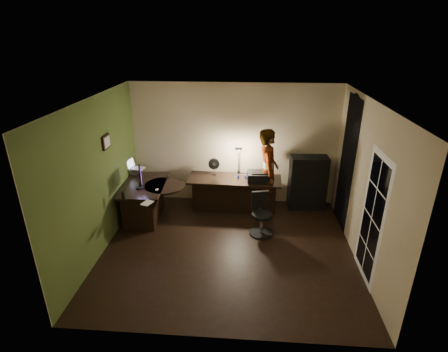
# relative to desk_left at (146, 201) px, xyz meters

# --- Properties ---
(floor) EXTENTS (4.50, 4.00, 0.01)m
(floor) POSITION_rel_desk_left_xyz_m (1.78, -1.00, -0.40)
(floor) COLOR black
(floor) RESTS_ON ground
(ceiling) EXTENTS (4.50, 4.00, 0.01)m
(ceiling) POSITION_rel_desk_left_xyz_m (1.78, -1.00, 2.31)
(ceiling) COLOR silver
(ceiling) RESTS_ON floor
(wall_back) EXTENTS (4.50, 0.01, 2.70)m
(wall_back) POSITION_rel_desk_left_xyz_m (1.78, 1.00, 0.96)
(wall_back) COLOR #C3B28B
(wall_back) RESTS_ON floor
(wall_front) EXTENTS (4.50, 0.01, 2.70)m
(wall_front) POSITION_rel_desk_left_xyz_m (1.78, -3.01, 0.96)
(wall_front) COLOR #C3B28B
(wall_front) RESTS_ON floor
(wall_left) EXTENTS (0.01, 4.00, 2.70)m
(wall_left) POSITION_rel_desk_left_xyz_m (-0.47, -1.00, 0.96)
(wall_left) COLOR #C3B28B
(wall_left) RESTS_ON floor
(wall_right) EXTENTS (0.01, 4.00, 2.70)m
(wall_right) POSITION_rel_desk_left_xyz_m (4.04, -1.00, 0.96)
(wall_right) COLOR #C3B28B
(wall_right) RESTS_ON floor
(green_wall_overlay) EXTENTS (0.00, 4.00, 2.70)m
(green_wall_overlay) POSITION_rel_desk_left_xyz_m (-0.46, -1.00, 0.96)
(green_wall_overlay) COLOR #475D26
(green_wall_overlay) RESTS_ON floor
(arched_doorway) EXTENTS (0.01, 0.90, 2.60)m
(arched_doorway) POSITION_rel_desk_left_xyz_m (4.02, 0.15, 0.91)
(arched_doorway) COLOR black
(arched_doorway) RESTS_ON floor
(french_door) EXTENTS (0.02, 0.92, 2.10)m
(french_door) POSITION_rel_desk_left_xyz_m (4.02, -1.55, 0.66)
(french_door) COLOR white
(french_door) RESTS_ON floor
(framed_picture) EXTENTS (0.04, 0.30, 0.25)m
(framed_picture) POSITION_rel_desk_left_xyz_m (-0.44, -0.55, 1.46)
(framed_picture) COLOR black
(framed_picture) RESTS_ON wall_left
(desk_left) EXTENTS (0.90, 1.40, 0.78)m
(desk_left) POSITION_rel_desk_left_xyz_m (0.00, 0.00, 0.00)
(desk_left) COLOR black
(desk_left) RESTS_ON floor
(desk_right) EXTENTS (2.02, 0.77, 0.75)m
(desk_right) POSITION_rel_desk_left_xyz_m (1.82, 0.52, -0.02)
(desk_right) COLOR black
(desk_right) RESTS_ON floor
(cabinet) EXTENTS (0.82, 0.44, 1.19)m
(cabinet) POSITION_rel_desk_left_xyz_m (3.42, 0.77, 0.21)
(cabinet) COLOR black
(cabinet) RESTS_ON floor
(laptop_stand) EXTENTS (0.28, 0.24, 0.11)m
(laptop_stand) POSITION_rel_desk_left_xyz_m (-0.31, 0.51, 0.46)
(laptop_stand) COLOR silver
(laptop_stand) RESTS_ON desk_left
(laptop) EXTENTS (0.36, 0.34, 0.21)m
(laptop) POSITION_rel_desk_left_xyz_m (-0.29, 0.51, 0.63)
(laptop) COLOR silver
(laptop) RESTS_ON laptop_stand
(monitor) EXTENTS (0.23, 0.45, 0.30)m
(monitor) POSITION_rel_desk_left_xyz_m (-0.02, -0.20, 0.56)
(monitor) COLOR black
(monitor) RESTS_ON desk_left
(mouse) EXTENTS (0.06, 0.09, 0.03)m
(mouse) POSITION_rel_desk_left_xyz_m (0.35, -0.31, 0.43)
(mouse) COLOR silver
(mouse) RESTS_ON desk_left
(phone) EXTENTS (0.10, 0.15, 0.01)m
(phone) POSITION_rel_desk_left_xyz_m (0.36, 0.37, 0.41)
(phone) COLOR black
(phone) RESTS_ON desk_left
(pen) EXTENTS (0.11, 0.11, 0.01)m
(pen) POSITION_rel_desk_left_xyz_m (0.70, 0.22, 0.41)
(pen) COLOR black
(pen) RESTS_ON desk_left
(speaker) EXTENTS (0.07, 0.07, 0.17)m
(speaker) POSITION_rel_desk_left_xyz_m (-0.16, -0.76, 0.49)
(speaker) COLOR black
(speaker) RESTS_ON desk_left
(notepad) EXTENTS (0.22, 0.26, 0.01)m
(notepad) POSITION_rel_desk_left_xyz_m (0.31, -0.85, 0.41)
(notepad) COLOR silver
(notepad) RESTS_ON desk_left
(desk_fan) EXTENTS (0.26, 0.16, 0.38)m
(desk_fan) POSITION_rel_desk_left_xyz_m (1.36, 0.72, 0.54)
(desk_fan) COLOR black
(desk_fan) RESTS_ON desk_right
(headphones) EXTENTS (0.22, 0.13, 0.10)m
(headphones) POSITION_rel_desk_left_xyz_m (1.98, 0.54, 0.40)
(headphones) COLOR #0C20A0
(headphones) RESTS_ON desk_right
(printer) EXTENTS (0.52, 0.41, 0.22)m
(printer) POSITION_rel_desk_left_xyz_m (2.35, 0.43, 0.46)
(printer) COLOR black
(printer) RESTS_ON desk_right
(desk_lamp) EXTENTS (0.18, 0.33, 0.72)m
(desk_lamp) POSITION_rel_desk_left_xyz_m (1.90, 0.83, 0.71)
(desk_lamp) COLOR black
(desk_lamp) RESTS_ON desk_right
(office_chair) EXTENTS (0.57, 0.57, 0.83)m
(office_chair) POSITION_rel_desk_left_xyz_m (2.40, -0.44, 0.03)
(office_chair) COLOR black
(office_chair) RESTS_ON floor
(person) EXTENTS (0.48, 0.69, 1.87)m
(person) POSITION_rel_desk_left_xyz_m (2.52, 0.49, 0.54)
(person) COLOR #D8A88C
(person) RESTS_ON floor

